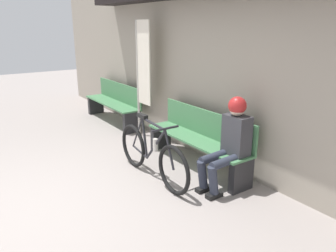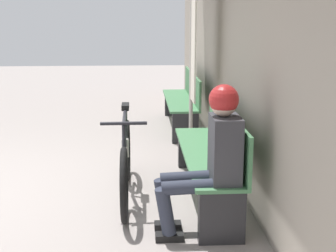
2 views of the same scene
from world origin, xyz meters
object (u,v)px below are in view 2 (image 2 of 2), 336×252
object	(u,v)px
banner_pole	(193,50)
park_bench_near	(212,156)
bicycle	(126,163)
person_seated	(211,151)
park_bench_far	(183,101)

from	to	relation	value
banner_pole	park_bench_near	bearing A→B (deg)	0.20
bicycle	park_bench_near	bearing A→B (deg)	88.70
person_seated	park_bench_far	xyz separation A→B (m)	(-3.63, 0.12, -0.28)
park_bench_near	park_bench_far	distance (m)	2.86
park_bench_near	bicycle	distance (m)	0.81
park_bench_near	person_seated	size ratio (longest dim) A/B	1.62
park_bench_near	park_bench_far	bearing A→B (deg)	-179.99
park_bench_far	banner_pole	xyz separation A→B (m)	(1.25, -0.01, 0.89)
person_seated	bicycle	bearing A→B (deg)	-138.92
bicycle	person_seated	distance (m)	1.10
park_bench_near	park_bench_far	world-z (taller)	same
park_bench_far	bicycle	bearing A→B (deg)	-15.92
person_seated	banner_pole	distance (m)	2.46
park_bench_near	banner_pole	world-z (taller)	banner_pole
park_bench_far	banner_pole	size ratio (longest dim) A/B	0.89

